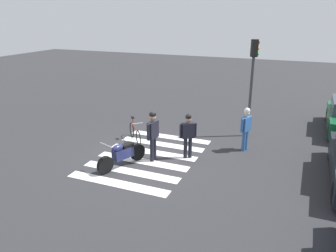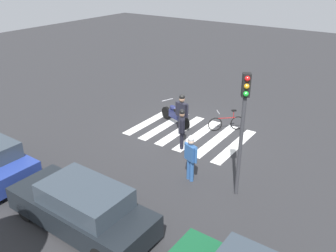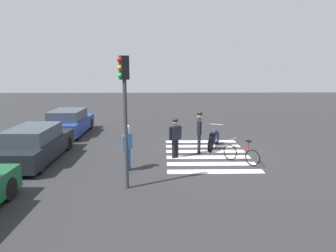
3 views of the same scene
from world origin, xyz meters
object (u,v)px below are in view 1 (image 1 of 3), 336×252
(officer_by_motorcycle, at_px, (188,133))
(leaning_bicycle, at_px, (135,133))
(officer_on_foot, at_px, (153,132))
(traffic_light_pole, at_px, (253,73))
(pedestrian_bystander, at_px, (246,126))
(police_motorcycle, at_px, (122,154))

(officer_by_motorcycle, bearing_deg, leaning_bicycle, -106.01)
(leaning_bicycle, xyz_separation_m, officer_by_motorcycle, (0.75, 2.62, 0.62))
(officer_on_foot, xyz_separation_m, traffic_light_pole, (-3.95, 2.77, 1.67))
(officer_on_foot, height_order, officer_by_motorcycle, officer_on_foot)
(officer_by_motorcycle, height_order, traffic_light_pole, traffic_light_pole)
(leaning_bicycle, bearing_deg, traffic_light_pole, 120.19)
(officer_on_foot, bearing_deg, traffic_light_pole, 145.02)
(officer_by_motorcycle, bearing_deg, pedestrian_bystander, 130.03)
(leaning_bicycle, distance_m, officer_on_foot, 2.24)
(officer_on_foot, xyz_separation_m, officer_by_motorcycle, (-0.71, 1.09, -0.13))
(police_motorcycle, relative_size, leaning_bicycle, 1.57)
(pedestrian_bystander, bearing_deg, leaning_bicycle, -79.91)
(police_motorcycle, height_order, leaning_bicycle, police_motorcycle)
(police_motorcycle, distance_m, officer_by_motorcycle, 2.51)
(officer_by_motorcycle, xyz_separation_m, traffic_light_pole, (-3.25, 1.68, 1.80))
(police_motorcycle, xyz_separation_m, officer_by_motorcycle, (-1.57, 1.89, 0.53))
(police_motorcycle, xyz_separation_m, officer_on_foot, (-0.86, 0.80, 0.66))
(pedestrian_bystander, bearing_deg, officer_by_motorcycle, -49.97)
(leaning_bicycle, height_order, pedestrian_bystander, pedestrian_bystander)
(leaning_bicycle, xyz_separation_m, officer_on_foot, (1.46, 1.53, 0.75))
(officer_on_foot, bearing_deg, officer_by_motorcycle, 122.96)
(officer_on_foot, distance_m, officer_by_motorcycle, 1.30)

